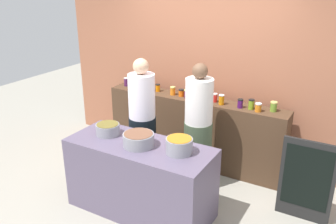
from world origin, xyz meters
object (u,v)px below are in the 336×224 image
(preserve_jar_5, at_px, (181,93))
(preserve_jar_6, at_px, (187,94))
(preserve_jar_7, at_px, (197,94))
(preserve_jar_11, at_px, (240,103))
(preserve_jar_4, at_px, (173,91))
(preserve_jar_3, at_px, (158,88))
(chalkboard_sign, at_px, (306,181))
(preserve_jar_1, at_px, (137,84))
(cook_in_cap, at_px, (198,134))
(preserve_jar_13, at_px, (258,107))
(cooking_pot_left, at_px, (108,129))
(preserve_jar_8, at_px, (205,95))
(cook_with_tongs, at_px, (143,128))
(preserve_jar_12, at_px, (251,104))
(cooking_pot_right, at_px, (179,146))
(preserve_jar_0, at_px, (127,82))
(preserve_jar_2, at_px, (150,86))
(preserve_jar_14, at_px, (274,107))
(cooking_pot_center, at_px, (138,140))
(preserve_jar_9, at_px, (215,98))
(preserve_jar_10, at_px, (221,100))

(preserve_jar_5, distance_m, preserve_jar_6, 0.10)
(preserve_jar_7, distance_m, preserve_jar_11, 0.68)
(preserve_jar_4, distance_m, preserve_jar_5, 0.14)
(preserve_jar_3, bearing_deg, chalkboard_sign, -15.02)
(preserve_jar_1, bearing_deg, cook_in_cap, -24.68)
(preserve_jar_11, height_order, preserve_jar_13, preserve_jar_11)
(cooking_pot_left, bearing_deg, preserve_jar_3, 95.87)
(preserve_jar_8, distance_m, cook_with_tongs, 1.05)
(preserve_jar_12, distance_m, cook_in_cap, 0.81)
(preserve_jar_3, xyz_separation_m, preserve_jar_7, (0.64, 0.02, -0.00))
(preserve_jar_5, distance_m, preserve_jar_11, 0.90)
(preserve_jar_1, height_order, cooking_pot_right, preserve_jar_1)
(cook_with_tongs, bearing_deg, cooking_pot_left, -102.82)
(preserve_jar_0, height_order, preserve_jar_1, preserve_jar_0)
(preserve_jar_2, bearing_deg, cook_with_tongs, -64.32)
(preserve_jar_12, bearing_deg, cook_with_tongs, -146.78)
(preserve_jar_8, bearing_deg, preserve_jar_3, -176.44)
(cooking_pot_left, relative_size, cook_with_tongs, 0.16)
(cook_in_cap, bearing_deg, preserve_jar_14, 39.53)
(preserve_jar_3, xyz_separation_m, cooking_pot_left, (0.14, -1.38, -0.13))
(preserve_jar_1, height_order, preserve_jar_7, preserve_jar_7)
(preserve_jar_4, xyz_separation_m, preserve_jar_6, (0.24, -0.02, -0.00))
(preserve_jar_11, relative_size, chalkboard_sign, 0.12)
(preserve_jar_4, distance_m, preserve_jar_14, 1.46)
(cooking_pot_right, xyz_separation_m, cook_with_tongs, (-0.84, 0.54, -0.19))
(preserve_jar_12, bearing_deg, preserve_jar_4, 179.31)
(preserve_jar_11, bearing_deg, preserve_jar_13, -4.60)
(preserve_jar_2, bearing_deg, preserve_jar_13, -2.07)
(preserve_jar_11, xyz_separation_m, preserve_jar_13, (0.25, -0.02, -0.00))
(chalkboard_sign, bearing_deg, cooking_pot_center, -153.96)
(preserve_jar_0, xyz_separation_m, preserve_jar_6, (1.10, -0.05, -0.01))
(preserve_jar_13, bearing_deg, preserve_jar_0, 177.49)
(preserve_jar_9, height_order, cooking_pot_center, preserve_jar_9)
(preserve_jar_6, bearing_deg, preserve_jar_0, 177.22)
(preserve_jar_4, bearing_deg, preserve_jar_6, -3.68)
(preserve_jar_10, height_order, cooking_pot_center, preserve_jar_10)
(cooking_pot_center, bearing_deg, preserve_jar_6, 94.78)
(preserve_jar_0, bearing_deg, preserve_jar_4, -2.53)
(preserve_jar_4, distance_m, cooking_pot_center, 1.46)
(preserve_jar_13, xyz_separation_m, cooking_pot_right, (-0.46, -1.28, -0.11))
(preserve_jar_4, distance_m, preserve_jar_11, 1.04)
(preserve_jar_0, distance_m, preserve_jar_6, 1.10)
(preserve_jar_12, bearing_deg, preserve_jar_9, 176.67)
(preserve_jar_13, xyz_separation_m, cook_with_tongs, (-1.30, -0.74, -0.29))
(preserve_jar_8, xyz_separation_m, chalkboard_sign, (1.56, -0.67, -0.56))
(preserve_jar_1, relative_size, preserve_jar_2, 0.73)
(preserve_jar_0, relative_size, preserve_jar_13, 1.16)
(preserve_jar_4, relative_size, preserve_jar_6, 1.05)
(preserve_jar_13, bearing_deg, preserve_jar_9, 173.45)
(preserve_jar_4, bearing_deg, preserve_jar_2, 179.35)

